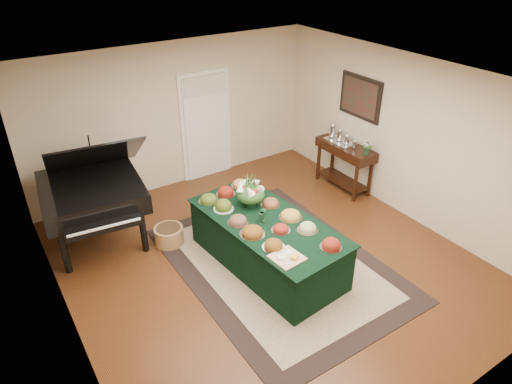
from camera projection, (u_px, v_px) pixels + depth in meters
ground at (267, 261)px, 6.85m from camera, size 6.00×6.00×0.00m
area_rug at (277, 263)px, 6.79m from camera, size 2.66×3.72×0.01m
kitchen_doorway at (206, 127)px, 8.78m from camera, size 1.05×0.07×2.10m
buffet_table at (267, 243)px, 6.60m from camera, size 1.37×2.53×0.77m
food_platters at (258, 213)px, 6.50m from camera, size 1.09×2.33×0.12m
cutting_board at (286, 256)px, 5.67m from camera, size 0.40×0.40×0.10m
green_goblets at (262, 217)px, 6.34m from camera, size 0.14×0.12×0.18m
floral_centerpiece at (251, 191)px, 6.64m from camera, size 0.43×0.43×0.43m
grand_piano at (92, 191)px, 6.88m from camera, size 1.72×1.89×1.78m
wicker_basket at (169, 236)px, 7.17m from camera, size 0.46×0.46×0.29m
mahogany_sideboard at (345, 155)px, 8.48m from camera, size 0.45×1.21×0.89m
tea_service at (341, 136)px, 8.42m from camera, size 0.34×0.74×0.30m
pink_bouquet at (367, 146)px, 7.92m from camera, size 0.19×0.19×0.25m
wall_painting at (360, 97)px, 8.05m from camera, size 0.05×0.95×0.75m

